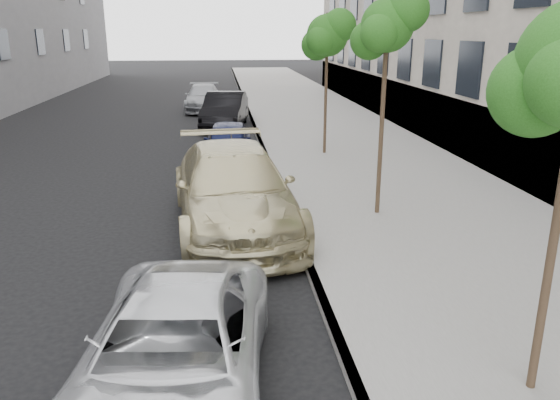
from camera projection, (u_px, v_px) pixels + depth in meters
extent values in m
cube|color=gray|center=(311.00, 114.00, 27.93)|extent=(6.40, 72.00, 0.14)
cube|color=#9E9B93|center=(250.00, 115.00, 27.60)|extent=(0.15, 72.00, 0.14)
cylinder|color=#38281C|center=(559.00, 209.00, 5.78)|extent=(0.10, 0.10, 4.41)
sphere|color=#225D18|center=(535.00, 91.00, 5.63)|extent=(0.95, 0.95, 0.95)
cylinder|color=#38281C|center=(383.00, 108.00, 11.89)|extent=(0.10, 0.10, 4.81)
sphere|color=#225D18|center=(387.00, 26.00, 11.39)|extent=(1.11, 1.11, 1.11)
sphere|color=#225D18|center=(408.00, 10.00, 11.14)|extent=(0.89, 0.89, 0.89)
sphere|color=#225D18|center=(369.00, 40.00, 11.68)|extent=(0.83, 0.83, 0.83)
cylinder|color=#38281C|center=(326.00, 85.00, 18.10)|extent=(0.10, 0.10, 4.57)
sphere|color=#225D18|center=(327.00, 35.00, 17.63)|extent=(1.35, 1.35, 1.35)
sphere|color=#225D18|center=(339.00, 26.00, 17.39)|extent=(1.08, 1.08, 1.08)
sphere|color=#225D18|center=(317.00, 45.00, 17.92)|extent=(1.01, 1.01, 1.01)
imported|color=silver|center=(173.00, 355.00, 6.20)|extent=(2.55, 4.70, 1.25)
imported|color=#CABE8F|center=(234.00, 189.00, 11.79)|extent=(2.95, 6.22, 1.75)
imported|color=#11173A|center=(228.00, 142.00, 18.06)|extent=(1.75, 3.84, 1.28)
imported|color=black|center=(225.00, 110.00, 24.21)|extent=(2.30, 4.89, 1.55)
imported|color=gray|center=(204.00, 98.00, 29.44)|extent=(1.95, 4.73, 1.37)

